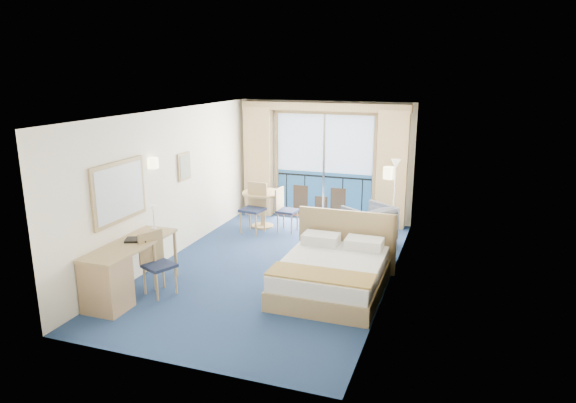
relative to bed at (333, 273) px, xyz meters
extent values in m
plane|color=navy|center=(-1.21, 0.60, -0.30)|extent=(6.50, 6.50, 0.00)
cube|color=white|center=(-1.21, 3.86, 1.05)|extent=(4.00, 0.02, 2.70)
cube|color=white|center=(-1.21, -2.66, 1.05)|extent=(4.00, 0.02, 2.70)
cube|color=white|center=(-3.22, 0.60, 1.05)|extent=(0.02, 6.50, 2.70)
cube|color=white|center=(0.80, 0.60, 1.05)|extent=(0.02, 6.50, 2.70)
cube|color=white|center=(-1.21, 0.60, 2.41)|extent=(4.00, 6.50, 0.02)
cube|color=navy|center=(-1.21, 3.82, 0.26)|extent=(2.20, 0.02, 1.08)
cube|color=silver|center=(-1.21, 3.82, 1.46)|extent=(2.20, 0.02, 1.32)
cube|color=brown|center=(-1.21, 3.82, -0.20)|extent=(2.20, 0.02, 0.20)
cube|color=black|center=(-1.21, 3.82, 0.70)|extent=(2.20, 0.02, 0.04)
cube|color=tan|center=(-1.21, 3.81, 2.16)|extent=(2.36, 0.03, 0.12)
cube|color=tan|center=(-2.36, 3.81, 0.90)|extent=(0.06, 0.03, 2.40)
cube|color=tan|center=(-0.06, 3.81, 0.90)|extent=(0.06, 0.03, 2.40)
cube|color=silver|center=(-1.21, 3.81, 0.90)|extent=(0.05, 0.02, 2.40)
cube|color=#382819|center=(-0.86, 3.81, 0.10)|extent=(0.35, 0.02, 0.70)
cube|color=#382819|center=(-1.76, 3.81, 0.10)|extent=(0.35, 0.02, 0.70)
cube|color=#382819|center=(-1.26, 3.81, 0.00)|extent=(0.30, 0.02, 0.45)
cube|color=black|center=(-2.11, 3.82, 0.25)|extent=(0.02, 0.01, 0.90)
cube|color=black|center=(-1.66, 3.82, 0.25)|extent=(0.03, 0.01, 0.90)
cube|color=black|center=(-1.21, 3.82, 0.25)|extent=(0.03, 0.01, 0.90)
cube|color=black|center=(-0.76, 3.82, 0.25)|extent=(0.03, 0.01, 0.90)
cube|color=black|center=(-0.31, 3.82, 0.25)|extent=(0.02, 0.01, 0.90)
cube|color=tan|center=(-2.76, 3.67, 0.98)|extent=(0.65, 0.22, 2.55)
cube|color=tan|center=(0.34, 3.67, 0.98)|extent=(0.65, 0.22, 2.55)
cube|color=tan|center=(-1.21, 3.70, 2.28)|extent=(3.80, 0.25, 0.18)
cube|color=tan|center=(-3.18, -0.90, 1.25)|extent=(0.04, 1.25, 0.95)
cube|color=#AAB4BD|center=(-3.16, -0.90, 1.25)|extent=(0.01, 1.12, 0.82)
cube|color=tan|center=(-3.18, 1.05, 1.30)|extent=(0.03, 0.42, 0.52)
cube|color=gray|center=(-3.16, 1.05, 1.30)|extent=(0.01, 0.34, 0.44)
cylinder|color=#FBE9AF|center=(-3.15, 0.00, 1.55)|extent=(0.18, 0.18, 0.18)
cylinder|color=#FBE9AF|center=(0.73, 0.45, 1.55)|extent=(0.18, 0.18, 0.18)
cube|color=tan|center=(0.00, -0.08, -0.15)|extent=(1.55, 1.93, 0.29)
cube|color=silver|center=(0.00, -0.08, 0.11)|extent=(1.49, 1.88, 0.24)
cube|color=#AA7B42|center=(0.00, -0.71, 0.25)|extent=(1.53, 0.53, 0.03)
cube|color=silver|center=(-0.37, 0.61, 0.32)|extent=(0.60, 0.39, 0.17)
cube|color=silver|center=(0.37, 0.61, 0.32)|extent=(0.60, 0.39, 0.17)
cube|color=tan|center=(0.00, 0.93, 0.23)|extent=(1.69, 0.06, 1.06)
cube|color=#A07D55|center=(0.58, 1.42, -0.04)|extent=(0.39, 0.38, 0.52)
cube|color=white|center=(0.55, 1.44, 0.26)|extent=(0.18, 0.14, 0.08)
imported|color=#434852|center=(0.11, 2.49, 0.09)|extent=(1.17, 1.16, 0.77)
cylinder|color=silver|center=(0.47, 3.30, -0.28)|extent=(0.22, 0.22, 0.03)
cylinder|color=silver|center=(0.47, 3.30, 0.45)|extent=(0.02, 0.02, 1.49)
cone|color=beige|center=(0.47, 3.30, 1.19)|extent=(0.20, 0.20, 0.18)
cube|color=tan|center=(-2.90, -1.12, 0.50)|extent=(0.60, 1.75, 0.04)
cube|color=#A07D55|center=(-2.90, -1.72, 0.09)|extent=(0.57, 0.53, 0.78)
cylinder|color=tan|center=(-3.16, -0.90, 0.09)|extent=(0.05, 0.05, 0.78)
cylinder|color=tan|center=(-2.63, -0.90, 0.09)|extent=(0.05, 0.05, 0.78)
cylinder|color=tan|center=(-3.16, -0.30, 0.09)|extent=(0.05, 0.05, 0.78)
cylinder|color=tan|center=(-2.63, -0.30, 0.09)|extent=(0.05, 0.05, 0.78)
cube|color=#1B2440|center=(-2.48, -1.00, 0.17)|extent=(0.55, 0.55, 0.05)
cube|color=tan|center=(-2.66, -0.92, 0.43)|extent=(0.20, 0.40, 0.50)
cylinder|color=tan|center=(-2.39, -1.23, -0.07)|extent=(0.04, 0.04, 0.45)
cylinder|color=tan|center=(-2.25, -0.92, -0.07)|extent=(0.04, 0.04, 0.45)
cylinder|color=tan|center=(-2.70, -1.09, -0.07)|extent=(0.04, 0.04, 0.45)
cylinder|color=tan|center=(-2.56, -0.78, -0.07)|extent=(0.04, 0.04, 0.45)
cube|color=black|center=(-2.87, -0.98, 0.54)|extent=(0.41, 0.36, 0.03)
cylinder|color=silver|center=(-2.92, -0.43, 0.55)|extent=(0.11, 0.11, 0.02)
cylinder|color=silver|center=(-2.92, -0.43, 0.72)|extent=(0.01, 0.01, 0.36)
cone|color=beige|center=(-2.92, -0.43, 0.90)|extent=(0.10, 0.10, 0.09)
cylinder|color=tan|center=(-2.30, 2.77, 0.46)|extent=(0.87, 0.87, 0.04)
cylinder|color=tan|center=(-2.30, 2.77, 0.08)|extent=(0.09, 0.09, 0.76)
cylinder|color=tan|center=(-2.30, 2.77, -0.28)|extent=(0.48, 0.48, 0.03)
cube|color=#1B2440|center=(-1.68, 2.65, 0.15)|extent=(0.42, 0.42, 0.05)
cube|color=tan|center=(-1.86, 2.66, 0.40)|extent=(0.06, 0.40, 0.47)
cylinder|color=tan|center=(-1.53, 2.48, -0.08)|extent=(0.03, 0.03, 0.43)
cylinder|color=tan|center=(-1.50, 2.80, -0.08)|extent=(0.03, 0.03, 0.43)
cylinder|color=tan|center=(-1.85, 2.50, -0.08)|extent=(0.03, 0.03, 0.43)
cylinder|color=tan|center=(-1.83, 2.82, -0.08)|extent=(0.03, 0.03, 0.43)
cube|color=#1B2440|center=(-2.33, 2.29, 0.21)|extent=(0.51, 0.51, 0.05)
cube|color=tan|center=(-2.31, 2.51, 0.49)|extent=(0.46, 0.10, 0.54)
cylinder|color=tan|center=(-2.54, 2.13, -0.05)|extent=(0.04, 0.04, 0.49)
cylinder|color=tan|center=(-2.17, 2.09, -0.05)|extent=(0.04, 0.04, 0.49)
cylinder|color=tan|center=(-2.49, 2.50, -0.05)|extent=(0.04, 0.04, 0.49)
cylinder|color=tan|center=(-2.13, 2.45, -0.05)|extent=(0.04, 0.04, 0.49)
camera|label=1|loc=(1.81, -7.29, 3.10)|focal=32.00mm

